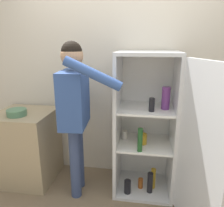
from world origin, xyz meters
name	(u,v)px	position (x,y,z in m)	size (l,w,h in m)	color
wall_back	(121,77)	(0.00, 0.98, 1.27)	(7.00, 0.06, 2.55)	beige
refrigerator	(155,130)	(0.43, 0.55, 0.79)	(0.93, 1.19, 1.60)	silver
person	(75,102)	(-0.42, 0.46, 1.08)	(0.69, 0.60, 1.71)	#384770
counter	(27,146)	(-1.12, 0.61, 0.44)	(0.66, 0.64, 0.88)	tan
bowl	(17,112)	(-1.13, 0.50, 0.92)	(0.22, 0.22, 0.07)	#517F5B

